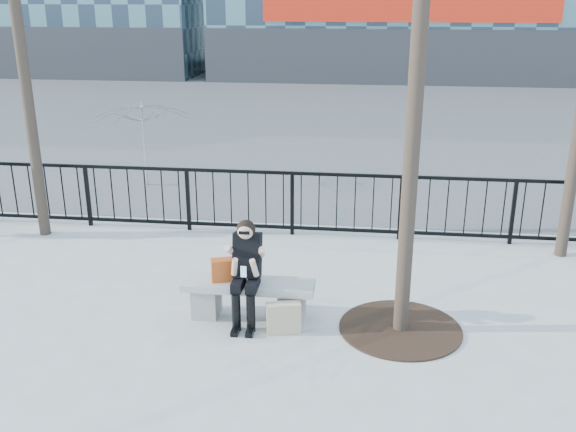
# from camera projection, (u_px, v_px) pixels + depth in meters

# --- Properties ---
(ground) EXTENTS (120.00, 120.00, 0.00)m
(ground) POSITION_uv_depth(u_px,v_px,m) (249.00, 317.00, 8.18)
(ground) COLOR #999994
(ground) RESTS_ON ground
(street_surface) EXTENTS (60.00, 23.00, 0.01)m
(street_surface) POSITION_uv_depth(u_px,v_px,m) (327.00, 111.00, 22.23)
(street_surface) COLOR #474747
(street_surface) RESTS_ON ground
(railing) EXTENTS (14.00, 0.06, 1.10)m
(railing) POSITION_uv_depth(u_px,v_px,m) (280.00, 203.00, 10.81)
(railing) COLOR black
(railing) RESTS_ON ground
(tree_grate) EXTENTS (1.50, 1.50, 0.02)m
(tree_grate) POSITION_uv_depth(u_px,v_px,m) (400.00, 329.00, 7.86)
(tree_grate) COLOR black
(tree_grate) RESTS_ON ground
(bench_main) EXTENTS (1.65, 0.46, 0.49)m
(bench_main) POSITION_uv_depth(u_px,v_px,m) (249.00, 295.00, 8.08)
(bench_main) COLOR gray
(bench_main) RESTS_ON ground
(seated_woman) EXTENTS (0.50, 0.64, 1.34)m
(seated_woman) POSITION_uv_depth(u_px,v_px,m) (246.00, 274.00, 7.81)
(seated_woman) COLOR black
(seated_woman) RESTS_ON ground
(handbag) EXTENTS (0.37, 0.26, 0.28)m
(handbag) POSITION_uv_depth(u_px,v_px,m) (225.00, 270.00, 8.02)
(handbag) COLOR #B84716
(handbag) RESTS_ON bench_main
(shopping_bag) EXTENTS (0.44, 0.25, 0.39)m
(shopping_bag) POSITION_uv_depth(u_px,v_px,m) (283.00, 318.00, 7.74)
(shopping_bag) COLOR beige
(shopping_bag) RESTS_ON ground
(vendor_umbrella) EXTENTS (2.61, 2.63, 1.80)m
(vendor_umbrella) POSITION_uv_depth(u_px,v_px,m) (145.00, 145.00, 13.41)
(vendor_umbrella) COLOR yellow
(vendor_umbrella) RESTS_ON ground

